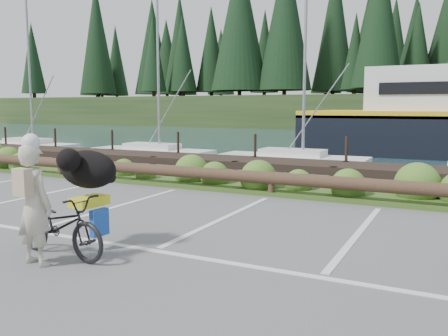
# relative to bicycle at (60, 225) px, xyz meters

# --- Properties ---
(ground) EXTENTS (72.00, 72.00, 0.00)m
(ground) POSITION_rel_bicycle_xyz_m (1.07, 1.23, -0.47)
(ground) COLOR #555558
(harbor_backdrop) EXTENTS (170.00, 160.00, 30.00)m
(harbor_backdrop) POSITION_rel_bicycle_xyz_m (1.46, 79.69, -0.47)
(harbor_backdrop) COLOR #1C3843
(harbor_backdrop) RESTS_ON ground
(vegetation_strip) EXTENTS (34.00, 1.60, 0.10)m
(vegetation_strip) POSITION_rel_bicycle_xyz_m (1.07, 6.53, -0.42)
(vegetation_strip) COLOR #3D5B21
(vegetation_strip) RESTS_ON ground
(log_rail) EXTENTS (32.00, 0.30, 0.60)m
(log_rail) POSITION_rel_bicycle_xyz_m (1.07, 5.83, -0.47)
(log_rail) COLOR #443021
(log_rail) RESTS_ON ground
(bicycle) EXTENTS (1.83, 0.79, 0.93)m
(bicycle) POSITION_rel_bicycle_xyz_m (0.00, 0.00, 0.00)
(bicycle) COLOR black
(bicycle) RESTS_ON ground
(cyclist) EXTENTS (0.65, 0.46, 1.69)m
(cyclist) POSITION_rel_bicycle_xyz_m (-0.04, -0.41, 0.38)
(cyclist) COLOR #BBB59E
(cyclist) RESTS_ON ground
(dog) EXTENTS (0.60, 1.07, 0.59)m
(dog) POSITION_rel_bicycle_xyz_m (0.05, 0.57, 0.76)
(dog) COLOR black
(dog) RESTS_ON bicycle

